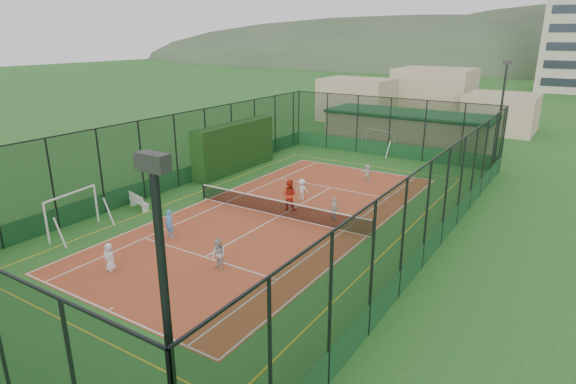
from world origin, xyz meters
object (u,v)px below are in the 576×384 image
white_bench (139,201)px  child_far_back (367,173)px  child_near_left (110,257)px  child_far_right (334,209)px  coach (289,195)px  floodlight_ne (500,118)px  child_far_left (302,190)px  child_near_mid (170,224)px  floodlight_se (172,371)px  futsal_goal_far (380,142)px  clubhouse (409,129)px  futsal_goal_near (73,213)px  child_near_right (219,255)px

white_bench → child_far_back: (9.27, 12.72, 0.12)m
child_near_left → child_far_right: 12.19m
coach → floodlight_ne: bearing=-136.3°
white_bench → child_near_left: (5.18, -6.15, 0.16)m
floodlight_ne → child_far_left: bearing=-123.7°
child_near_mid → floodlight_se: bearing=-44.3°
futsal_goal_far → coach: (1.00, -16.48, -0.05)m
clubhouse → futsal_goal_near: size_ratio=4.53×
child_near_left → child_near_mid: child_near_mid is taller
floodlight_se → futsal_goal_far: bearing=105.8°
child_far_left → white_bench: bearing=17.8°
child_near_mid → child_far_left: bearing=71.8°
futsal_goal_near → child_far_right: (10.77, 9.02, -0.44)m
floodlight_ne → child_far_back: (-7.13, -7.39, -3.50)m
floodlight_ne → futsal_goal_near: size_ratio=2.46×
clubhouse → child_far_right: (2.93, -20.80, -0.94)m
floodlight_ne → child_far_back: bearing=-134.0°
child_far_back → child_near_mid: bearing=49.3°
futsal_goal_near → child_far_left: size_ratio=2.46×
floodlight_se → child_far_left: floodlight_se is taller
child_near_mid → child_far_left: 9.14m
floodlight_se → child_near_mid: size_ratio=5.54×
child_near_right → futsal_goal_far: bearing=107.2°
futsal_goal_near → coach: futsal_goal_near is taller
clubhouse → child_far_left: bearing=-91.1°
child_far_right → child_near_left: bearing=93.2°
clubhouse → white_bench: (-7.80, -25.50, -1.08)m
futsal_goal_far → child_near_mid: size_ratio=2.08×
child_near_mid → child_near_right: bearing=-18.6°
floodlight_se → futsal_goal_near: floodlight_se is taller
white_bench → floodlight_ne: bearing=65.7°
clubhouse → coach: bearing=-90.2°
child_near_left → child_far_back: size_ratio=1.06×
floodlight_se → child_near_right: floodlight_se is taller
floodlight_se → futsal_goal_far: size_ratio=2.66×
child_near_right → child_far_right: size_ratio=1.16×
floodlight_se → coach: floodlight_se is taller
floodlight_ne → white_bench: (-16.40, -20.10, -3.63)m
clubhouse → white_bench: clubhouse is taller
white_bench → child_near_right: child_near_right is taller
floodlight_ne → coach: bearing=-119.4°
floodlight_se → child_far_back: (-7.13, 25.81, -3.50)m
floodlight_ne → child_far_right: (-5.67, -15.40, -3.49)m
child_far_right → child_far_back: size_ratio=1.03×
clubhouse → white_bench: 26.69m
floodlight_se → coach: size_ratio=4.38×
futsal_goal_near → child_near_mid: futsal_goal_near is taller
futsal_goal_near → floodlight_ne: bearing=-41.7°
floodlight_se → floodlight_ne: size_ratio=1.00×
white_bench → child_far_left: size_ratio=1.30×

